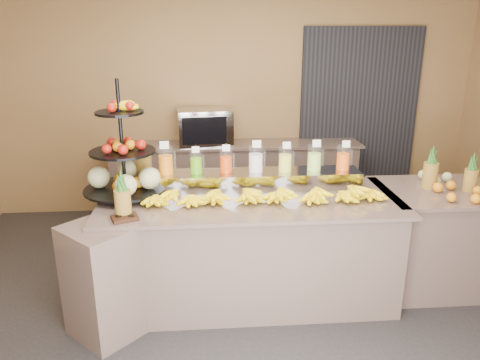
{
  "coord_description": "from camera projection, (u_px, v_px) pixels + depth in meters",
  "views": [
    {
      "loc": [
        -0.37,
        -3.33,
        2.3
      ],
      "look_at": [
        -0.09,
        0.3,
        1.1
      ],
      "focal_mm": 35.0,
      "sensor_mm": 36.0,
      "label": 1
    }
  ],
  "objects": [
    {
      "name": "pineapple_left_b",
      "position": [
        144.0,
        168.0,
        4.2
      ],
      "size": [
        0.14,
        0.14,
        0.42
      ],
      "rotation": [
        0.0,
        0.0,
        -0.08
      ],
      "color": "brown",
      "rests_on": "buffet_counter"
    },
    {
      "name": "banana_heap",
      "position": [
        264.0,
        193.0,
        3.82
      ],
      "size": [
        2.02,
        0.18,
        0.17
      ],
      "color": "yellow",
      "rests_on": "buffet_counter"
    },
    {
      "name": "juice_pitcher_lime",
      "position": [
        314.0,
        159.0,
        4.12
      ],
      "size": [
        0.12,
        0.13,
        0.3
      ],
      "color": "silver",
      "rests_on": "pitcher_tray"
    },
    {
      "name": "back_ledge",
      "position": [
        235.0,
        179.0,
        5.88
      ],
      "size": [
        3.1,
        0.55,
        0.93
      ],
      "color": "gray",
      "rests_on": "ground"
    },
    {
      "name": "condiment_caddy",
      "position": [
        125.0,
        218.0,
        3.47
      ],
      "size": [
        0.23,
        0.2,
        0.03
      ],
      "primitive_type": "cube",
      "rotation": [
        0.0,
        0.0,
        0.37
      ],
      "color": "black",
      "rests_on": "buffet_counter"
    },
    {
      "name": "juice_pitcher_milk",
      "position": [
        256.0,
        160.0,
        4.08
      ],
      "size": [
        0.13,
        0.13,
        0.31
      ],
      "color": "silver",
      "rests_on": "pitcher_tray"
    },
    {
      "name": "fruit_stand",
      "position": [
        130.0,
        167.0,
        3.92
      ],
      "size": [
        0.83,
        0.83,
        0.98
      ],
      "rotation": [
        0.0,
        0.0,
        0.21
      ],
      "color": "black",
      "rests_on": "buffet_counter"
    },
    {
      "name": "juice_pitcher_green",
      "position": [
        196.0,
        163.0,
        4.05
      ],
      "size": [
        0.11,
        0.11,
        0.26
      ],
      "color": "silver",
      "rests_on": "pitcher_tray"
    },
    {
      "name": "juice_pitcher_orange_a",
      "position": [
        166.0,
        162.0,
        4.02
      ],
      "size": [
        0.13,
        0.13,
        0.31
      ],
      "color": "silver",
      "rests_on": "pitcher_tray"
    },
    {
      "name": "right_counter",
      "position": [
        435.0,
        237.0,
        4.26
      ],
      "size": [
        1.08,
        0.88,
        0.93
      ],
      "color": "gray",
      "rests_on": "ground"
    },
    {
      "name": "pitcher_tray",
      "position": [
        256.0,
        180.0,
        4.14
      ],
      "size": [
        1.85,
        0.3,
        0.15
      ],
      "primitive_type": "cube",
      "color": "gray",
      "rests_on": "buffet_counter"
    },
    {
      "name": "juice_pitcher_orange_b",
      "position": [
        226.0,
        162.0,
        4.06
      ],
      "size": [
        0.11,
        0.12,
        0.27
      ],
      "color": "silver",
      "rests_on": "pitcher_tray"
    },
    {
      "name": "buffet_counter",
      "position": [
        237.0,
        252.0,
        3.99
      ],
      "size": [
        2.75,
        1.25,
        0.93
      ],
      "color": "gray",
      "rests_on": "ground"
    },
    {
      "name": "juice_pitcher_lemon",
      "position": [
        285.0,
        160.0,
        4.1
      ],
      "size": [
        0.12,
        0.12,
        0.29
      ],
      "color": "silver",
      "rests_on": "pitcher_tray"
    },
    {
      "name": "juice_pitcher_orange_c",
      "position": [
        343.0,
        159.0,
        4.14
      ],
      "size": [
        0.12,
        0.12,
        0.29
      ],
      "color": "silver",
      "rests_on": "pitcher_tray"
    },
    {
      "name": "right_fruit_pile",
      "position": [
        453.0,
        185.0,
        4.01
      ],
      "size": [
        0.44,
        0.42,
        0.23
      ],
      "color": "brown",
      "rests_on": "right_counter"
    },
    {
      "name": "room_envelope",
      "position": [
        267.0,
        77.0,
        4.07
      ],
      "size": [
        6.04,
        5.02,
        2.82
      ],
      "color": "brown",
      "rests_on": "ground"
    },
    {
      "name": "pineapple_left_a",
      "position": [
        123.0,
        200.0,
        3.5
      ],
      "size": [
        0.12,
        0.12,
        0.37
      ],
      "rotation": [
        0.0,
        0.0,
        0.25
      ],
      "color": "brown",
      "rests_on": "buffet_counter"
    },
    {
      "name": "ground",
      "position": [
        253.0,
        316.0,
        3.9
      ],
      "size": [
        6.0,
        6.0,
        0.0
      ],
      "primitive_type": "plane",
      "color": "black",
      "rests_on": "ground"
    },
    {
      "name": "oven_warmer",
      "position": [
        204.0,
        127.0,
        5.64
      ],
      "size": [
        0.69,
        0.52,
        0.43
      ],
      "primitive_type": "cube",
      "rotation": [
        0.0,
        0.0,
        0.11
      ],
      "color": "gray",
      "rests_on": "back_ledge"
    }
  ]
}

